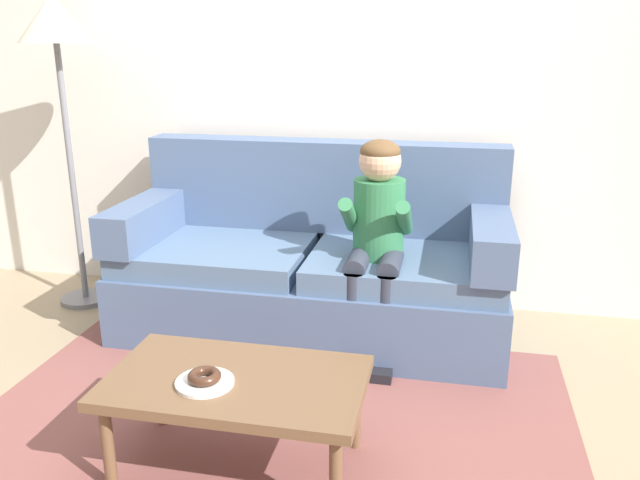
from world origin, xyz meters
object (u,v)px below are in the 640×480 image
object	(u,v)px
person_child	(377,228)
floor_lamp	(56,44)
couch	(313,267)
coffee_table	(236,388)
donut	(204,376)

from	to	relation	value
person_child	floor_lamp	world-z (taller)	floor_lamp
couch	floor_lamp	world-z (taller)	floor_lamp
couch	coffee_table	xyz separation A→B (m)	(-0.00, -1.30, -0.01)
person_child	donut	bearing A→B (deg)	-112.07
person_child	floor_lamp	distance (m)	2.07
coffee_table	donut	bearing A→B (deg)	-142.85
floor_lamp	donut	bearing A→B (deg)	-46.21
couch	person_child	world-z (taller)	person_child
person_child	donut	xyz separation A→B (m)	(-0.47, -1.15, -0.25)
person_child	floor_lamp	size ratio (longest dim) A/B	0.61
person_child	floor_lamp	bearing A→B (deg)	170.95
couch	coffee_table	bearing A→B (deg)	-90.15
floor_lamp	coffee_table	bearing A→B (deg)	-42.96
couch	person_child	bearing A→B (deg)	-30.10
couch	donut	distance (m)	1.37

